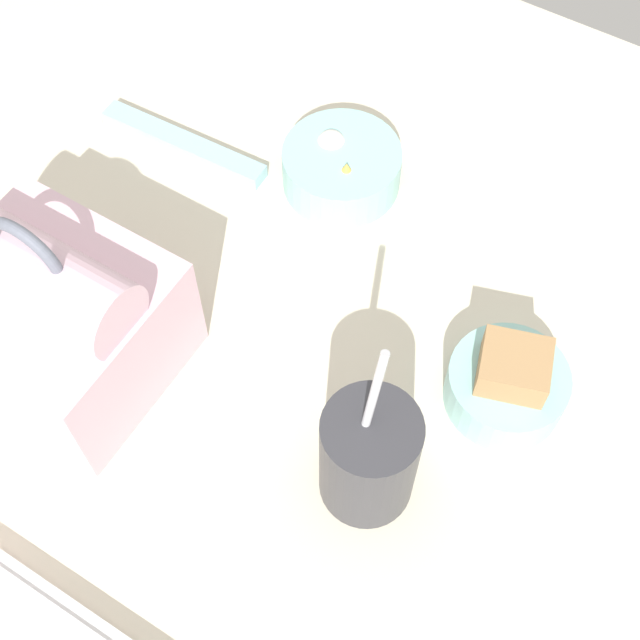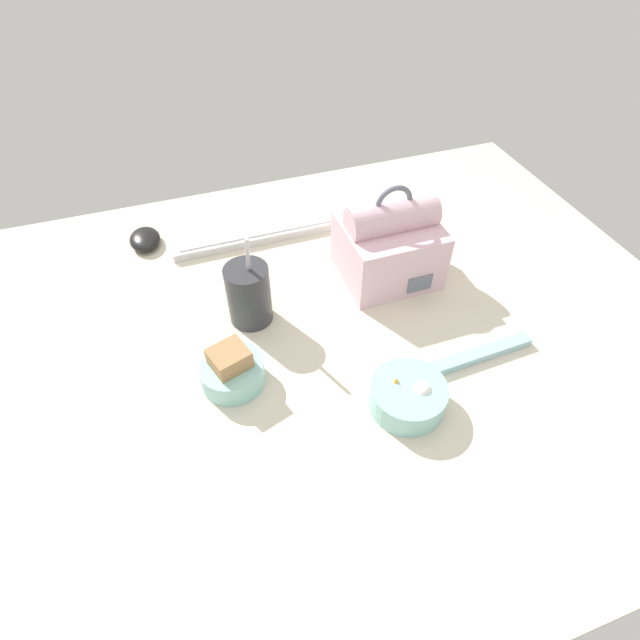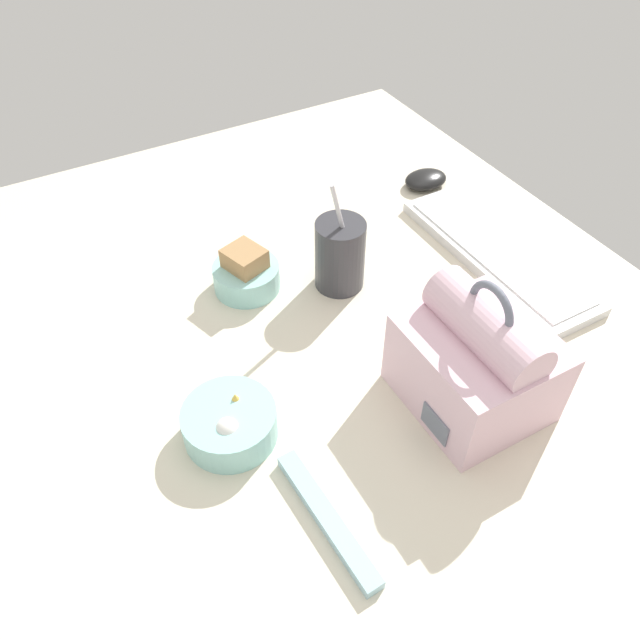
{
  "view_description": "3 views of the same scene",
  "coord_description": "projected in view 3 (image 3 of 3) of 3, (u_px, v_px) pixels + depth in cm",
  "views": [
    {
      "loc": [
        -23.48,
        34.17,
        75.49
      ],
      "look_at": [
        -2.05,
        -0.68,
        7.0
      ],
      "focal_mm": 50.0,
      "sensor_mm": 36.0,
      "label": 1
    },
    {
      "loc": [
        -21.88,
        -58.08,
        70.16
      ],
      "look_at": [
        -2.05,
        -0.68,
        7.0
      ],
      "focal_mm": 28.0,
      "sensor_mm": 36.0,
      "label": 2
    },
    {
      "loc": [
        53.66,
        -31.88,
        70.73
      ],
      "look_at": [
        -2.05,
        -0.68,
        7.0
      ],
      "focal_mm": 35.0,
      "sensor_mm": 36.0,
      "label": 3
    }
  ],
  "objects": [
    {
      "name": "chopstick_case",
      "position": [
        327.0,
        519.0,
        0.73
      ],
      "size": [
        19.74,
        3.3,
        1.6
      ],
      "color": "#99C6D6",
      "rests_on": "desk_surface"
    },
    {
      "name": "keyboard",
      "position": [
        497.0,
        254.0,
        1.07
      ],
      "size": [
        39.37,
        12.02,
        2.1
      ],
      "color": "silver",
      "rests_on": "desk_surface"
    },
    {
      "name": "soup_cup",
      "position": [
        340.0,
        254.0,
        0.99
      ],
      "size": [
        8.05,
        8.05,
        19.9
      ],
      "color": "#333338",
      "rests_on": "desk_surface"
    },
    {
      "name": "bento_bowl_snacks",
      "position": [
        230.0,
        422.0,
        0.8
      ],
      "size": [
        12.31,
        12.31,
        5.66
      ],
      "color": "#93D1CC",
      "rests_on": "desk_surface"
    },
    {
      "name": "desk_surface",
      "position": [
        331.0,
        355.0,
        0.93
      ],
      "size": [
        140.0,
        110.0,
        2.0
      ],
      "color": "beige",
      "rests_on": "ground"
    },
    {
      "name": "bento_bowl_sandwich",
      "position": [
        246.0,
        274.0,
        1.01
      ],
      "size": [
        10.79,
        10.79,
        7.66
      ],
      "color": "#93D1CC",
      "rests_on": "desk_surface"
    },
    {
      "name": "computer_mouse",
      "position": [
        426.0,
        179.0,
        1.23
      ],
      "size": [
        6.57,
        8.79,
        2.8
      ],
      "color": "black",
      "rests_on": "desk_surface"
    },
    {
      "name": "lunch_bag",
      "position": [
        477.0,
        361.0,
        0.81
      ],
      "size": [
        18.33,
        16.92,
        20.62
      ],
      "color": "beige",
      "rests_on": "desk_surface"
    }
  ]
}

